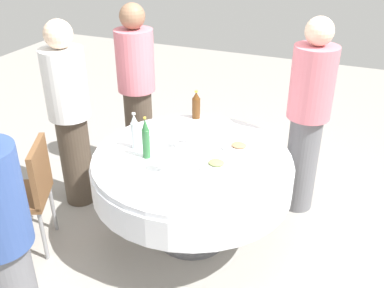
% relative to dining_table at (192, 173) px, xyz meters
% --- Properties ---
extents(ground_plane, '(10.00, 10.00, 0.00)m').
position_rel_dining_table_xyz_m(ground_plane, '(0.00, 0.00, -0.59)').
color(ground_plane, gray).
extents(dining_table, '(1.47, 1.47, 0.74)m').
position_rel_dining_table_xyz_m(dining_table, '(0.00, 0.00, 0.00)').
color(dining_table, white).
rests_on(dining_table, ground_plane).
extents(bottle_green_south, '(0.06, 0.06, 0.31)m').
position_rel_dining_table_xyz_m(bottle_green_south, '(0.29, 0.14, 0.29)').
color(bottle_green_south, '#2D6B38').
rests_on(bottle_green_south, dining_table).
extents(bottle_brown_far, '(0.07, 0.07, 0.25)m').
position_rel_dining_table_xyz_m(bottle_brown_far, '(0.22, -0.61, 0.26)').
color(bottle_brown_far, '#593314').
rests_on(bottle_brown_far, dining_table).
extents(bottle_clear_rear, '(0.06, 0.06, 0.28)m').
position_rel_dining_table_xyz_m(bottle_clear_rear, '(0.43, 0.05, 0.28)').
color(bottle_clear_rear, silver).
rests_on(bottle_clear_rear, dining_table).
extents(wine_glass_left, '(0.06, 0.06, 0.15)m').
position_rel_dining_table_xyz_m(wine_glass_left, '(0.09, -0.17, 0.25)').
color(wine_glass_left, white).
rests_on(wine_glass_left, dining_table).
extents(wine_glass_near, '(0.07, 0.07, 0.13)m').
position_rel_dining_table_xyz_m(wine_glass_near, '(0.11, 0.27, 0.24)').
color(wine_glass_near, white).
rests_on(wine_glass_near, dining_table).
extents(wine_glass_west, '(0.07, 0.07, 0.14)m').
position_rel_dining_table_xyz_m(wine_glass_west, '(0.15, -0.07, 0.25)').
color(wine_glass_west, white).
rests_on(wine_glass_west, dining_table).
extents(plate_front, '(0.25, 0.25, 0.04)m').
position_rel_dining_table_xyz_m(plate_front, '(-0.21, 0.07, 0.16)').
color(plate_front, white).
rests_on(plate_front, dining_table).
extents(plate_right, '(0.25, 0.25, 0.04)m').
position_rel_dining_table_xyz_m(plate_right, '(-0.28, -0.24, 0.16)').
color(plate_right, white).
rests_on(plate_right, dining_table).
extents(fork_far, '(0.15, 0.12, 0.00)m').
position_rel_dining_table_xyz_m(fork_far, '(0.38, -0.17, 0.15)').
color(fork_far, silver).
rests_on(fork_far, dining_table).
extents(person_south, '(0.34, 0.34, 1.60)m').
position_rel_dining_table_xyz_m(person_south, '(1.12, -0.10, 0.25)').
color(person_south, '#4C3F33').
rests_on(person_south, ground_plane).
extents(person_far, '(0.34, 0.34, 1.62)m').
position_rel_dining_table_xyz_m(person_far, '(0.85, -0.75, 0.26)').
color(person_far, '#4C3F33').
rests_on(person_far, ground_plane).
extents(person_rear, '(0.34, 0.34, 1.64)m').
position_rel_dining_table_xyz_m(person_rear, '(-0.69, -0.75, 0.27)').
color(person_rear, slate).
rests_on(person_rear, ground_plane).
extents(person_left, '(0.34, 0.34, 1.57)m').
position_rel_dining_table_xyz_m(person_left, '(0.51, 1.31, 0.23)').
color(person_left, slate).
rests_on(person_left, ground_plane).
extents(chair_west, '(0.54, 0.54, 0.87)m').
position_rel_dining_table_xyz_m(chair_west, '(1.06, 0.54, -0.08)').
color(chair_west, brown).
rests_on(chair_west, ground_plane).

